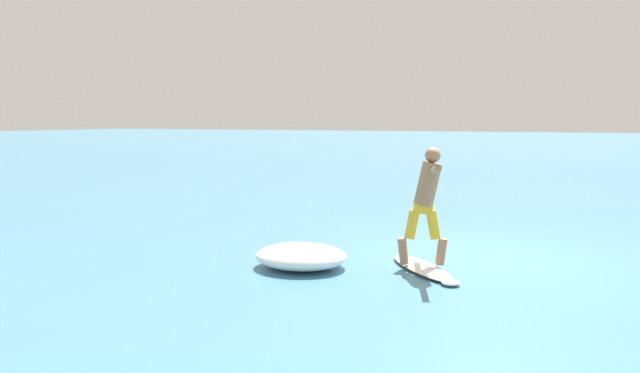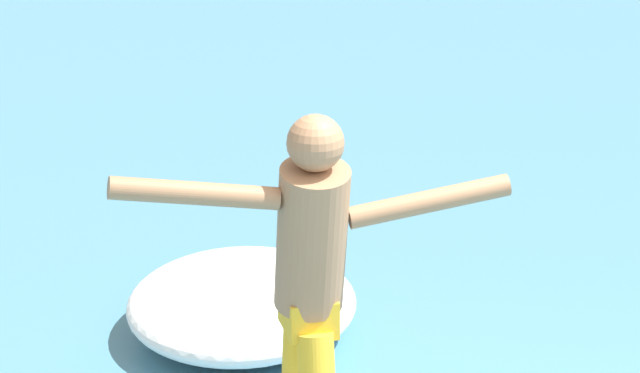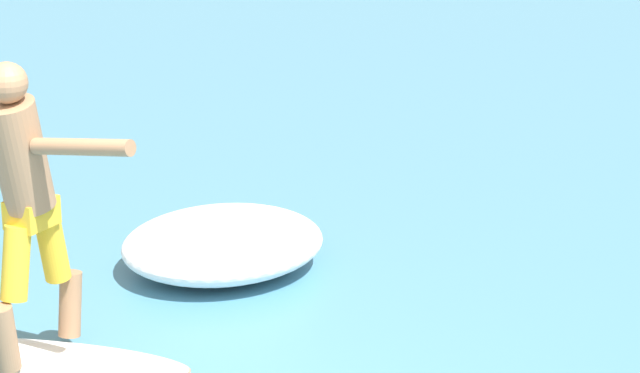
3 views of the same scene
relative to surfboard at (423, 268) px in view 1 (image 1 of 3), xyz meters
name	(u,v)px [view 1 (image 1 of 3)]	position (x,y,z in m)	size (l,w,h in m)	color
ground_plane	(482,258)	(1.21, -0.62, -0.04)	(200.00, 200.00, 0.00)	teal
surfboard	(423,268)	(0.00, 0.00, 0.00)	(1.67, 1.52, 0.22)	white
surfer	(427,196)	(0.04, -0.03, 1.05)	(1.52, 0.80, 1.72)	#9D704F
wave_foam_at_tail	(301,256)	(-0.59, 1.69, 0.13)	(1.26, 1.42, 0.35)	white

